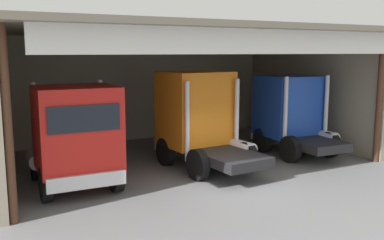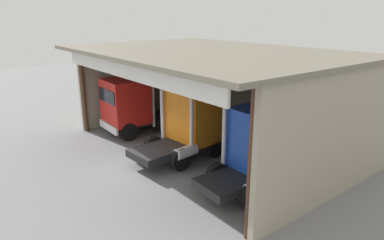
# 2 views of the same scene
# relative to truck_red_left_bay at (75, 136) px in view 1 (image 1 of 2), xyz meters

# --- Properties ---
(ground_plane) EXTENTS (80.00, 80.00, 0.00)m
(ground_plane) POSITION_rel_truck_red_left_bay_xyz_m (4.93, -2.27, -1.83)
(ground_plane) COLOR slate
(ground_plane) RESTS_ON ground
(workshop_shed) EXTENTS (15.28, 10.66, 5.51)m
(workshop_shed) POSITION_rel_truck_red_left_bay_xyz_m (4.93, 3.23, 2.02)
(workshop_shed) COLOR #9E937F
(workshop_shed) RESTS_ON ground
(truck_red_left_bay) EXTENTS (2.71, 5.27, 3.59)m
(truck_red_left_bay) POSITION_rel_truck_red_left_bay_xyz_m (0.00, 0.00, 0.00)
(truck_red_left_bay) COLOR red
(truck_red_left_bay) RESTS_ON ground
(truck_orange_yard_outside) EXTENTS (2.96, 5.16, 3.81)m
(truck_orange_yard_outside) POSITION_rel_truck_red_left_bay_xyz_m (5.13, 0.80, 0.15)
(truck_orange_yard_outside) COLOR orange
(truck_orange_yard_outside) RESTS_ON ground
(truck_blue_center_right_bay) EXTENTS (2.67, 4.45, 3.58)m
(truck_blue_center_right_bay) POSITION_rel_truck_red_left_bay_xyz_m (9.88, 0.79, 0.02)
(truck_blue_center_right_bay) COLOR #1E47B7
(truck_blue_center_right_bay) RESTS_ON ground
(oil_drum) EXTENTS (0.58, 0.58, 0.90)m
(oil_drum) POSITION_rel_truck_red_left_bay_xyz_m (7.55, 6.31, -1.38)
(oil_drum) COLOR #194CB2
(oil_drum) RESTS_ON ground
(tool_cart) EXTENTS (0.90, 0.60, 1.00)m
(tool_cart) POSITION_rel_truck_red_left_bay_xyz_m (2.90, 5.73, -1.33)
(tool_cart) COLOR #1E59A5
(tool_cart) RESTS_ON ground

